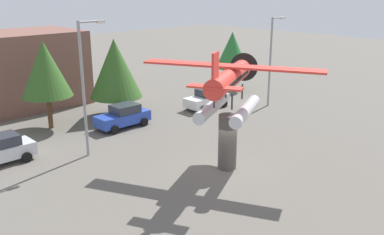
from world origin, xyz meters
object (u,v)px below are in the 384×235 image
object	(u,v)px
streetlight_primary	(85,80)
tree_east	(45,69)
streetlight_secondary	(272,55)
display_pedestal	(228,142)
car_far_white	(207,98)
tree_far_east	(232,50)
floatplane_monument	(230,86)
car_mid_blue	(123,116)
storefront_building	(19,70)
tree_center_back	(115,68)

from	to	relation	value
streetlight_primary	tree_east	distance (m)	6.83
streetlight_secondary	tree_east	distance (m)	18.95
display_pedestal	car_far_white	bearing A→B (deg)	49.37
streetlight_secondary	tree_east	world-z (taller)	streetlight_secondary
display_pedestal	streetlight_secondary	world-z (taller)	streetlight_secondary
tree_far_east	display_pedestal	bearing A→B (deg)	-139.68
streetlight_primary	tree_east	bearing A→B (deg)	84.57
floatplane_monument	car_mid_blue	xyz separation A→B (m)	(-0.10, 10.53, -4.08)
streetlight_secondary	car_far_white	bearing A→B (deg)	146.00
car_far_white	storefront_building	world-z (taller)	storefront_building
tree_center_back	display_pedestal	bearing A→B (deg)	-95.80
car_mid_blue	streetlight_secondary	xyz separation A→B (m)	(13.21, -3.99, 3.67)
storefront_building	tree_center_back	xyz separation A→B (m)	(4.36, -8.62, 0.72)
storefront_building	tree_far_east	size ratio (longest dim) A/B	1.76
storefront_building	tree_center_back	distance (m)	9.69
tree_center_back	tree_far_east	distance (m)	14.00
car_mid_blue	streetlight_secondary	world-z (taller)	streetlight_secondary
car_far_white	storefront_building	distance (m)	16.87
car_mid_blue	storefront_building	bearing A→B (deg)	-75.15
tree_far_east	floatplane_monument	bearing A→B (deg)	-139.59
display_pedestal	streetlight_secondary	xyz separation A→B (m)	(13.23, 6.61, 2.91)
streetlight_primary	tree_center_back	xyz separation A→B (m)	(6.11, 5.93, -0.86)
tree_east	tree_far_east	bearing A→B (deg)	-3.55
streetlight_secondary	streetlight_primary	bearing A→B (deg)	177.31
tree_east	tree_far_east	world-z (taller)	tree_east
display_pedestal	car_mid_blue	bearing A→B (deg)	89.89
storefront_building	tree_east	world-z (taller)	tree_east
floatplane_monument	tree_far_east	bearing A→B (deg)	13.89
tree_far_east	tree_center_back	bearing A→B (deg)	178.59
streetlight_primary	streetlight_secondary	world-z (taller)	streetlight_primary
streetlight_primary	display_pedestal	bearing A→B (deg)	-57.48
floatplane_monument	tree_far_east	distance (m)	20.03
car_mid_blue	streetlight_secondary	distance (m)	14.28
car_mid_blue	tree_far_east	size ratio (longest dim) A/B	0.70
display_pedestal	storefront_building	size ratio (longest dim) A/B	0.31
car_far_white	tree_far_east	world-z (taller)	tree_far_east
storefront_building	car_mid_blue	bearing A→B (deg)	-75.15
floatplane_monument	car_mid_blue	size ratio (longest dim) A/B	2.33
display_pedestal	streetlight_primary	xyz separation A→B (m)	(-4.75, 7.45, 3.22)
car_far_white	storefront_building	xyz separation A→B (m)	(-11.44, 12.16, 2.41)
car_mid_blue	car_far_white	world-z (taller)	same
display_pedestal	car_mid_blue	xyz separation A→B (m)	(0.02, 10.59, -0.76)
streetlight_primary	storefront_building	world-z (taller)	streetlight_primary
tree_center_back	tree_east	bearing A→B (deg)	171.02
floatplane_monument	tree_east	xyz separation A→B (m)	(-4.22, 14.18, -0.42)
streetlight_primary	tree_far_east	xyz separation A→B (m)	(20.11, 5.58, -0.76)
storefront_building	tree_center_back	size ratio (longest dim) A/B	1.65
floatplane_monument	car_mid_blue	world-z (taller)	floatplane_monument
floatplane_monument	tree_center_back	world-z (taller)	floatplane_monument
floatplane_monument	tree_far_east	size ratio (longest dim) A/B	1.64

